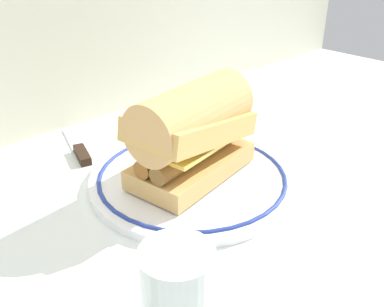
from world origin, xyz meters
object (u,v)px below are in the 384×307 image
Objects in this scene: salt_shaker at (208,98)px; butter_knife at (78,147)px; plate at (192,178)px; sausage_sandwich at (192,131)px.

salt_shaker is 0.25m from butter_knife.
butter_knife is at bearing 108.22° from plate.
plate is at bearing -71.78° from butter_knife.
salt_shaker is 0.55× the size of butter_knife.
plate is 0.07m from sausage_sandwich.
plate is 1.48× the size of sausage_sandwich.
plate is 0.23m from salt_shaker.
butter_knife is (-0.06, 0.19, -0.07)m from sausage_sandwich.
sausage_sandwich is 1.31× the size of butter_knife.
sausage_sandwich is 0.22m from butter_knife.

